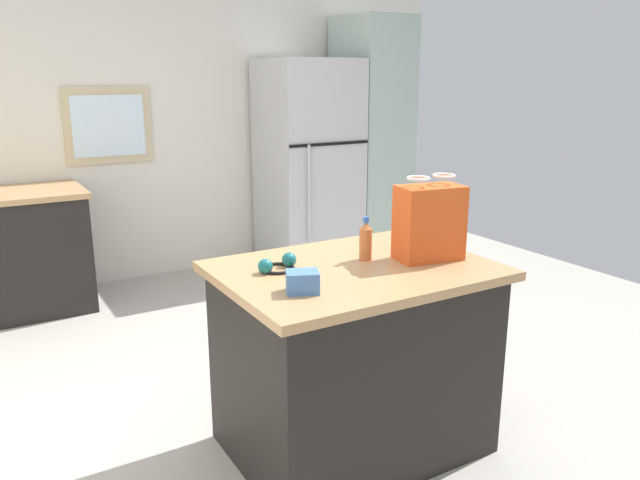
{
  "coord_description": "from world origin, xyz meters",
  "views": [
    {
      "loc": [
        -1.57,
        -2.54,
        1.69
      ],
      "look_at": [
        -0.11,
        -0.09,
        0.93
      ],
      "focal_mm": 34.94,
      "sensor_mm": 36.0,
      "label": 1
    }
  ],
  "objects_px": {
    "shopping_bag": "(429,222)",
    "ear_defenders": "(278,265)",
    "small_box": "(303,282)",
    "tall_cabinet": "(371,140)",
    "bottle": "(366,241)",
    "refrigerator": "(308,165)",
    "kitchen_island": "(354,358)"
  },
  "relations": [
    {
      "from": "tall_cabinet",
      "to": "bottle",
      "type": "xyz_separation_m",
      "value": [
        -1.85,
        -2.58,
        -0.13
      ]
    },
    {
      "from": "refrigerator",
      "to": "ear_defenders",
      "type": "bearing_deg",
      "value": -122.17
    },
    {
      "from": "ear_defenders",
      "to": "small_box",
      "type": "bearing_deg",
      "value": -98.36
    },
    {
      "from": "small_box",
      "to": "ear_defenders",
      "type": "distance_m",
      "value": 0.3
    },
    {
      "from": "shopping_bag",
      "to": "ear_defenders",
      "type": "xyz_separation_m",
      "value": [
        -0.66,
        0.2,
        -0.15
      ]
    },
    {
      "from": "shopping_bag",
      "to": "small_box",
      "type": "height_order",
      "value": "shopping_bag"
    },
    {
      "from": "kitchen_island",
      "to": "refrigerator",
      "type": "distance_m",
      "value": 2.96
    },
    {
      "from": "refrigerator",
      "to": "bottle",
      "type": "bearing_deg",
      "value": -114.4
    },
    {
      "from": "kitchen_island",
      "to": "bottle",
      "type": "distance_m",
      "value": 0.54
    },
    {
      "from": "tall_cabinet",
      "to": "ear_defenders",
      "type": "height_order",
      "value": "tall_cabinet"
    },
    {
      "from": "bottle",
      "to": "shopping_bag",
      "type": "bearing_deg",
      "value": -27.18
    },
    {
      "from": "small_box",
      "to": "bottle",
      "type": "bearing_deg",
      "value": 27.1
    },
    {
      "from": "tall_cabinet",
      "to": "shopping_bag",
      "type": "distance_m",
      "value": 3.15
    },
    {
      "from": "small_box",
      "to": "bottle",
      "type": "height_order",
      "value": "bottle"
    },
    {
      "from": "tall_cabinet",
      "to": "ear_defenders",
      "type": "xyz_separation_m",
      "value": [
        -2.26,
        -2.51,
        -0.19
      ]
    },
    {
      "from": "small_box",
      "to": "ear_defenders",
      "type": "height_order",
      "value": "small_box"
    },
    {
      "from": "kitchen_island",
      "to": "small_box",
      "type": "height_order",
      "value": "small_box"
    },
    {
      "from": "kitchen_island",
      "to": "refrigerator",
      "type": "relative_size",
      "value": 0.64
    },
    {
      "from": "tall_cabinet",
      "to": "ear_defenders",
      "type": "distance_m",
      "value": 3.38
    },
    {
      "from": "shopping_bag",
      "to": "refrigerator",
      "type": "bearing_deg",
      "value": 71.32
    },
    {
      "from": "refrigerator",
      "to": "tall_cabinet",
      "type": "distance_m",
      "value": 0.7
    },
    {
      "from": "refrigerator",
      "to": "shopping_bag",
      "type": "distance_m",
      "value": 2.87
    },
    {
      "from": "kitchen_island",
      "to": "shopping_bag",
      "type": "xyz_separation_m",
      "value": [
        0.35,
        -0.07,
        0.61
      ]
    },
    {
      "from": "small_box",
      "to": "ear_defenders",
      "type": "relative_size",
      "value": 0.64
    },
    {
      "from": "refrigerator",
      "to": "ear_defenders",
      "type": "relative_size",
      "value": 9.33
    },
    {
      "from": "bottle",
      "to": "kitchen_island",
      "type": "bearing_deg",
      "value": -148.69
    },
    {
      "from": "refrigerator",
      "to": "shopping_bag",
      "type": "relative_size",
      "value": 4.78
    },
    {
      "from": "tall_cabinet",
      "to": "small_box",
      "type": "relative_size",
      "value": 17.64
    },
    {
      "from": "shopping_bag",
      "to": "small_box",
      "type": "bearing_deg",
      "value": -171.81
    },
    {
      "from": "tall_cabinet",
      "to": "ear_defenders",
      "type": "bearing_deg",
      "value": -131.9
    },
    {
      "from": "kitchen_island",
      "to": "refrigerator",
      "type": "bearing_deg",
      "value": 64.38
    },
    {
      "from": "kitchen_island",
      "to": "ear_defenders",
      "type": "relative_size",
      "value": 5.99
    }
  ]
}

